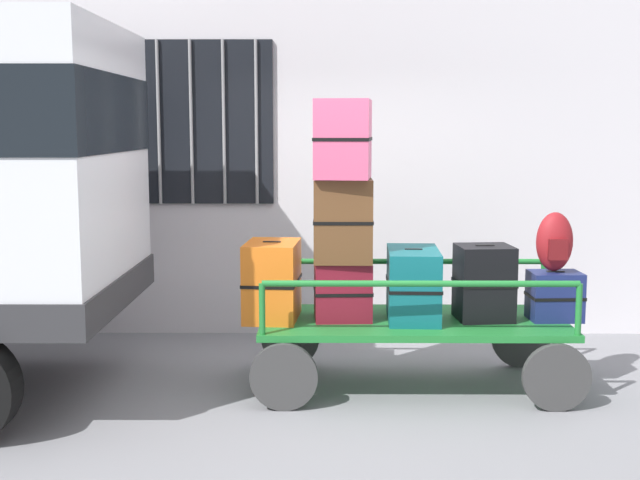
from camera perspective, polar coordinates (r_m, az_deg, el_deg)
ground_plane at (r=6.08m, az=1.48°, el=-11.12°), size 40.00×40.00×0.00m
building_wall at (r=7.97m, az=1.20°, el=11.59°), size 12.00×0.37×5.00m
luggage_cart at (r=6.39m, az=6.32°, el=-6.31°), size 2.37×1.14×0.53m
cart_railing at (r=6.30m, az=6.38°, el=-2.56°), size 2.24×1.00×0.38m
suitcase_left_bottom at (r=6.29m, az=-3.27°, el=-2.77°), size 0.43×0.61×0.59m
suitcase_midleft_bottom at (r=6.29m, az=1.55°, el=-3.44°), size 0.45×0.42×0.44m
suitcase_midleft_middle at (r=6.19m, az=1.57°, el=1.35°), size 0.44×0.42×0.62m
suitcase_midleft_top at (r=6.12m, az=1.60°, el=6.90°), size 0.45×0.55×0.58m
suitcase_center_bottom at (r=6.32m, az=6.35°, el=-3.01°), size 0.41×0.71×0.53m
suitcase_midright_bottom at (r=6.38m, az=11.11°, el=-2.86°), size 0.44×0.41×0.57m
suitcase_right_bottom at (r=6.50m, az=15.71°, el=-3.69°), size 0.40×0.31×0.37m
backpack at (r=6.43m, az=15.70°, el=-0.14°), size 0.27×0.22×0.44m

